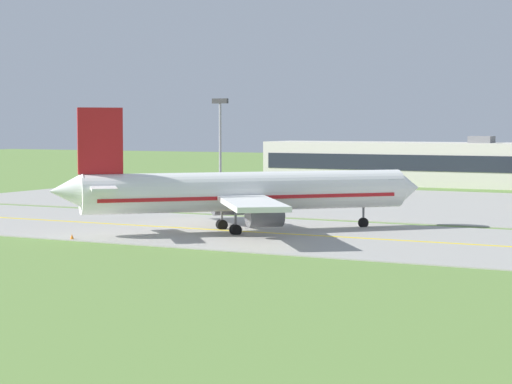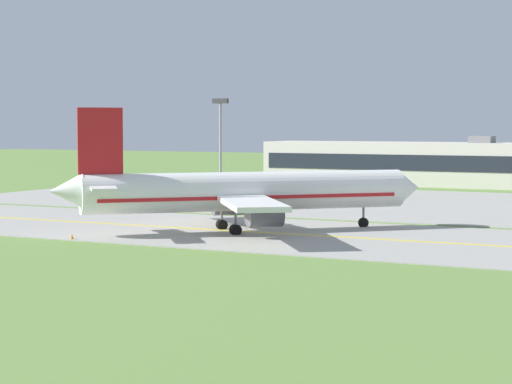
% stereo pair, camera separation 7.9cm
% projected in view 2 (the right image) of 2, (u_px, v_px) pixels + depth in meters
% --- Properties ---
extents(ground_plane, '(500.00, 500.00, 0.00)m').
position_uv_depth(ground_plane, '(241.00, 232.00, 98.99)').
color(ground_plane, olive).
extents(taxiway_strip, '(240.00, 28.00, 0.10)m').
position_uv_depth(taxiway_strip, '(241.00, 232.00, 98.98)').
color(taxiway_strip, '#9E9B93').
rests_on(taxiway_strip, ground).
extents(apron_pad, '(140.00, 52.00, 0.10)m').
position_uv_depth(apron_pad, '(450.00, 205.00, 131.70)').
color(apron_pad, '#9E9B93').
rests_on(apron_pad, ground).
extents(taxiway_centreline, '(220.00, 0.60, 0.01)m').
position_uv_depth(taxiway_centreline, '(241.00, 231.00, 98.98)').
color(taxiway_centreline, yellow).
rests_on(taxiway_centreline, taxiway_strip).
extents(airplane_lead, '(31.40, 31.06, 12.70)m').
position_uv_depth(airplane_lead, '(243.00, 192.00, 98.83)').
color(airplane_lead, white).
rests_on(airplane_lead, ground).
extents(service_truck_fuel, '(6.55, 5.03, 2.59)m').
position_uv_depth(service_truck_fuel, '(267.00, 187.00, 152.97)').
color(service_truck_fuel, silver).
rests_on(service_truck_fuel, ground).
extents(terminal_building, '(57.36, 12.14, 9.00)m').
position_uv_depth(terminal_building, '(419.00, 164.00, 175.54)').
color(terminal_building, beige).
rests_on(terminal_building, ground).
extents(apron_light_mast, '(2.40, 0.50, 14.70)m').
position_uv_depth(apron_light_mast, '(220.00, 137.00, 135.86)').
color(apron_light_mast, gray).
rests_on(apron_light_mast, ground).
extents(traffic_cone_near_edge, '(0.44, 0.44, 0.60)m').
position_uv_depth(traffic_cone_near_edge, '(72.00, 237.00, 92.25)').
color(traffic_cone_near_edge, orange).
rests_on(traffic_cone_near_edge, ground).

